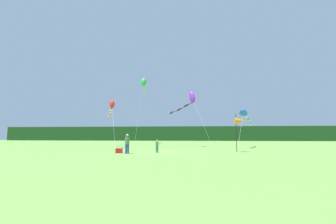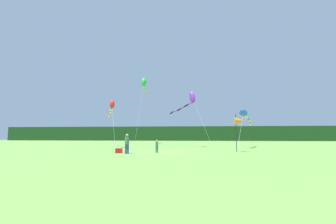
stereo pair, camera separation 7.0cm
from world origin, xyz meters
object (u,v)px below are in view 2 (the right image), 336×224
cooler_box (119,151)px  kite_purple (190,99)px  person_adult (127,143)px  banner_flag_pole (239,121)px  kite_red (112,106)px  person_child (157,145)px  kite_blue (245,112)px  kite_green (144,83)px

cooler_box → kite_purple: size_ratio=0.07×
person_adult → banner_flag_pole: (10.10, 2.96, 1.96)m
cooler_box → kite_red: 11.04m
person_child → cooler_box: bearing=-165.4°
person_child → kite_red: size_ratio=0.15×
person_child → kite_blue: bearing=41.6°
person_adult → cooler_box: (-0.90, 0.59, -0.74)m
kite_green → banner_flag_pole: bearing=-53.9°
cooler_box → kite_blue: 16.79m
kite_red → kite_green: (1.79, 11.63, 5.79)m
kite_purple → kite_blue: 7.39m
banner_flag_pole → kite_blue: size_ratio=0.35×
banner_flag_pole → kite_red: size_ratio=0.47×
banner_flag_pole → kite_blue: 7.67m
person_adult → cooler_box: 1.31m
person_child → kite_red: bearing=132.2°
kite_blue → kite_purple: bearing=164.9°
person_adult → banner_flag_pole: 10.71m
person_child → kite_purple: (2.94, 10.57, 5.85)m
kite_purple → person_child: bearing=-105.6°
kite_red → kite_green: kite_green is taller
person_child → cooler_box: 3.42m
person_child → kite_red: kite_red is taller
person_adult → person_child: size_ratio=1.45×
kite_purple → kite_blue: bearing=-15.1°
person_child → kite_green: size_ratio=0.10×
person_adult → kite_green: (-3.13, 21.13, 10.20)m
banner_flag_pole → kite_green: (-13.24, 18.17, 8.24)m
person_adult → cooler_box: size_ratio=3.09×
person_child → banner_flag_pole: banner_flag_pole is taller
person_child → kite_green: 22.97m
person_child → kite_purple: bearing=74.4°
person_child → cooler_box: person_child is taller
person_adult → kite_purple: bearing=66.1°
cooler_box → kite_red: (-4.02, 8.90, 5.14)m
banner_flag_pole → kite_green: bearing=126.1°
cooler_box → kite_red: size_ratio=0.07×
kite_red → kite_purple: (10.25, 2.52, 1.15)m
cooler_box → banner_flag_pole: bearing=12.1°
kite_red → kite_blue: (17.13, 0.66, -0.82)m
kite_green → person_adult: bearing=-81.6°
person_adult → kite_blue: size_ratio=0.17×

